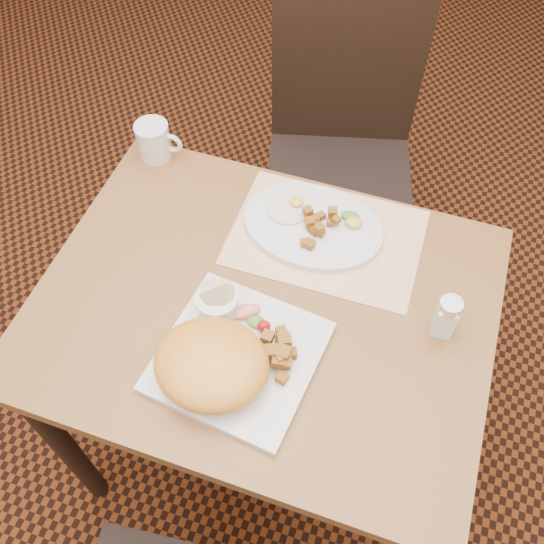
{
  "coord_description": "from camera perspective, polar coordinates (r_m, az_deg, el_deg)",
  "views": [
    {
      "loc": [
        0.22,
        -0.6,
        1.77
      ],
      "look_at": [
        0.01,
        0.03,
        0.82
      ],
      "focal_mm": 40.0,
      "sensor_mm": 36.0,
      "label": 1
    }
  ],
  "objects": [
    {
      "name": "home_fries_ov",
      "position": [
        1.28,
        4.19,
        4.48
      ],
      "size": [
        0.09,
        0.11,
        0.03
      ],
      "color": "#9E6219",
      "rests_on": "plate_oval"
    },
    {
      "name": "hollandaise_mound",
      "position": [
        1.09,
        -5.78,
        -8.59
      ],
      "size": [
        0.21,
        0.19,
        0.08
      ],
      "color": "orange",
      "rests_on": "plate_square"
    },
    {
      "name": "plate_square",
      "position": [
        1.14,
        -3.15,
        -7.95
      ],
      "size": [
        0.31,
        0.31,
        0.02
      ],
      "primitive_type": "cube",
      "rotation": [
        0.0,
        0.0,
        -0.11
      ],
      "color": "silver",
      "rests_on": "table"
    },
    {
      "name": "garnish_sq",
      "position": [
        1.16,
        -1.88,
        -4.25
      ],
      "size": [
        0.09,
        0.07,
        0.03
      ],
      "color": "#387223",
      "rests_on": "plate_square"
    },
    {
      "name": "ramekin",
      "position": [
        1.16,
        -5.17,
        -2.87
      ],
      "size": [
        0.08,
        0.09,
        0.05
      ],
      "color": "silver",
      "rests_on": "plate_square"
    },
    {
      "name": "home_fries_sq",
      "position": [
        1.11,
        0.81,
        -7.51
      ],
      "size": [
        0.07,
        0.1,
        0.04
      ],
      "color": "#9E6219",
      "rests_on": "plate_square"
    },
    {
      "name": "coffee_mug",
      "position": [
        1.46,
        -11.0,
        12.03
      ],
      "size": [
        0.11,
        0.08,
        0.09
      ],
      "color": "silver",
      "rests_on": "table"
    },
    {
      "name": "table",
      "position": [
        1.3,
        -0.76,
        -5.48
      ],
      "size": [
        0.9,
        0.7,
        0.75
      ],
      "color": "#925B2D",
      "rests_on": "ground"
    },
    {
      "name": "garnish_ov",
      "position": [
        1.31,
        7.57,
        4.9
      ],
      "size": [
        0.05,
        0.05,
        0.02
      ],
      "color": "#387223",
      "rests_on": "plate_oval"
    },
    {
      "name": "salt_shaker",
      "position": [
        1.17,
        16.05,
        -4.05
      ],
      "size": [
        0.05,
        0.05,
        0.1
      ],
      "color": "white",
      "rests_on": "table"
    },
    {
      "name": "plate_oval",
      "position": [
        1.31,
        3.84,
        4.35
      ],
      "size": [
        0.31,
        0.24,
        0.02
      ],
      "primitive_type": null,
      "rotation": [
        0.0,
        0.0,
        -0.04
      ],
      "color": "silver",
      "rests_on": "placemat"
    },
    {
      "name": "chair_far",
      "position": [
        1.82,
        6.54,
        12.04
      ],
      "size": [
        0.52,
        0.52,
        0.97
      ],
      "rotation": [
        0.0,
        0.0,
        3.4
      ],
      "color": "black",
      "rests_on": "ground"
    },
    {
      "name": "ground",
      "position": [
        1.88,
        -0.54,
        -15.13
      ],
      "size": [
        8.0,
        8.0,
        0.0
      ],
      "primitive_type": "plane",
      "color": "black",
      "rests_on": "ground"
    },
    {
      "name": "fried_egg",
      "position": [
        1.33,
        1.67,
        6.2
      ],
      "size": [
        0.1,
        0.1,
        0.02
      ],
      "color": "white",
      "rests_on": "plate_oval"
    },
    {
      "name": "placemat",
      "position": [
        1.3,
        5.12,
        3.27
      ],
      "size": [
        0.4,
        0.28,
        0.0
      ],
      "primitive_type": "cube",
      "rotation": [
        0.0,
        0.0,
        0.01
      ],
      "color": "white",
      "rests_on": "table"
    }
  ]
}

